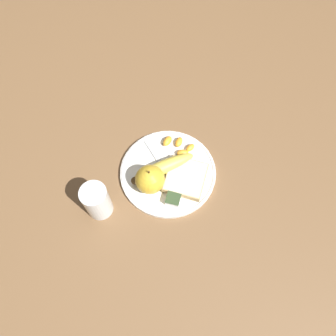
{
  "coord_description": "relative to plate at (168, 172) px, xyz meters",
  "views": [
    {
      "loc": [
        0.37,
        0.1,
        0.79
      ],
      "look_at": [
        0.0,
        0.0,
        0.03
      ],
      "focal_mm": 35.0,
      "sensor_mm": 36.0,
      "label": 1
    }
  ],
  "objects": [
    {
      "name": "orange_segment_4",
      "position": [
        -0.08,
        -0.02,
        0.01
      ],
      "size": [
        0.04,
        0.03,
        0.02
      ],
      "color": "#F9A32D",
      "rests_on": "plate"
    },
    {
      "name": "orange_segment_1",
      "position": [
        -0.09,
        0.01,
        0.01
      ],
      "size": [
        0.03,
        0.02,
        0.02
      ],
      "color": "#F9A32D",
      "rests_on": "plate"
    },
    {
      "name": "fork",
      "position": [
        0.0,
        -0.01,
        0.01
      ],
      "size": [
        0.14,
        0.14,
        0.0
      ],
      "rotation": [
        0.0,
        0.0,
        13.35
      ],
      "color": "silver",
      "rests_on": "plate"
    },
    {
      "name": "orange_segment_5",
      "position": [
        -0.08,
        0.04,
        0.01
      ],
      "size": [
        0.03,
        0.03,
        0.02
      ],
      "color": "#F9A32D",
      "rests_on": "plate"
    },
    {
      "name": "apple",
      "position": [
        0.05,
        -0.03,
        0.04
      ],
      "size": [
        0.08,
        0.08,
        0.08
      ],
      "color": "gold",
      "rests_on": "plate"
    },
    {
      "name": "orange_segment_0",
      "position": [
        -0.02,
        0.04,
        0.01
      ],
      "size": [
        0.02,
        0.03,
        0.01
      ],
      "color": "#F9A32D",
      "rests_on": "plate"
    },
    {
      "name": "orange_segment_2",
      "position": [
        -0.03,
        0.02,
        0.01
      ],
      "size": [
        0.03,
        0.03,
        0.02
      ],
      "color": "#F9A32D",
      "rests_on": "plate"
    },
    {
      "name": "juice_glass",
      "position": [
        0.14,
        -0.14,
        0.04
      ],
      "size": [
        0.06,
        0.06,
        0.11
      ],
      "color": "silver",
      "rests_on": "ground_plane"
    },
    {
      "name": "banana",
      "position": [
        0.01,
        -0.01,
        0.02
      ],
      "size": [
        0.14,
        0.16,
        0.04
      ],
      "color": "#E0CC4C",
      "rests_on": "plate"
    },
    {
      "name": "plate",
      "position": [
        0.0,
        0.0,
        0.0
      ],
      "size": [
        0.25,
        0.25,
        0.01
      ],
      "color": "white",
      "rests_on": "ground_plane"
    },
    {
      "name": "jam_packet",
      "position": [
        0.07,
        0.03,
        0.01
      ],
      "size": [
        0.04,
        0.04,
        0.02
      ],
      "color": "white",
      "rests_on": "plate"
    },
    {
      "name": "orange_segment_3",
      "position": [
        -0.06,
        0.02,
        0.01
      ],
      "size": [
        0.03,
        0.04,
        0.02
      ],
      "color": "#F9A32D",
      "rests_on": "plate"
    },
    {
      "name": "ground_plane",
      "position": [
        0.0,
        0.0,
        -0.01
      ],
      "size": [
        3.0,
        3.0,
        0.0
      ],
      "primitive_type": "plane",
      "color": "brown"
    },
    {
      "name": "bread_slice",
      "position": [
        0.01,
        0.05,
        0.02
      ],
      "size": [
        0.11,
        0.1,
        0.02
      ],
      "color": "tan",
      "rests_on": "plate"
    }
  ]
}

